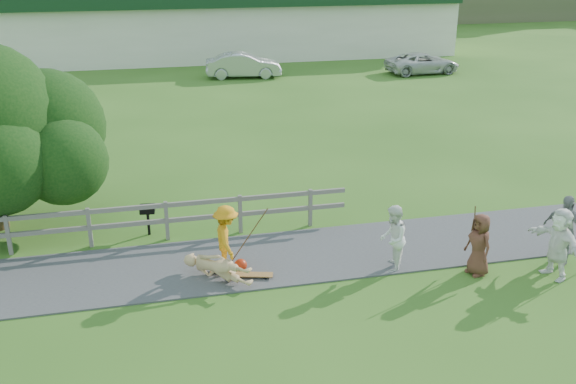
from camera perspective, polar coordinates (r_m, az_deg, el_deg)
The scene contains 18 objects.
ground at distance 15.04m, azimuth -2.17°, elevation -8.71°, with size 260.00×260.00×0.00m, color #315F1B.
path at distance 16.33m, azimuth -3.20°, elevation -6.09°, with size 34.00×3.00×0.04m, color #3B3C3E.
fence at distance 17.62m, azimuth -19.29°, elevation -2.69°, with size 15.05×0.10×1.10m.
strip_mall at distance 48.45m, azimuth -5.71°, elevation 15.19°, with size 32.50×10.75×5.10m.
skater_rider at distance 15.45m, azimuth -5.50°, elevation -4.48°, with size 1.07×0.61×1.66m, color orange.
skater_fallen at distance 15.37m, azimuth -6.27°, elevation -6.70°, with size 1.85×0.44×0.67m, color tan.
spectator_a at distance 15.75m, azimuth 9.29°, elevation -4.12°, with size 0.82×0.64×1.68m, color white.
spectator_b at distance 17.28m, azimuth 23.31°, elevation -3.08°, with size 1.06×0.44×1.80m, color gray.
spectator_c at distance 16.06m, azimuth 16.62°, elevation -4.50°, with size 0.76×0.49×1.55m, color brown.
spectator_d at distance 16.51m, azimuth 22.89°, elevation -4.22°, with size 1.64×0.52×1.76m, color white.
car_silver at distance 39.30m, azimuth -3.99°, elevation 11.17°, with size 1.56×4.48×1.48m, color #AEB0B6.
car_white at distance 41.43m, azimuth 11.87°, elevation 11.15°, with size 2.12×4.60×1.28m, color silver.
bbq at distance 18.00m, azimuth -12.32°, elevation -2.45°, with size 0.40×0.30×0.86m, color black, non-canonical shape.
longboard_rider at distance 15.81m, azimuth -5.40°, elevation -7.03°, with size 0.84×0.21×0.09m, color brown, non-canonical shape.
longboard_fallen at distance 15.52m, azimuth -3.22°, elevation -7.50°, with size 1.00×0.25×0.11m, color brown, non-canonical shape.
helmet at distance 15.83m, azimuth -4.24°, elevation -6.48°, with size 0.32×0.32×0.32m, color #A7270C.
pole_rider at distance 15.87m, azimuth -3.56°, elevation -3.49°, with size 0.03×0.03×1.76m, color brown.
pole_spec_left at distance 16.17m, azimuth 16.15°, elevation -3.98°, with size 0.03×0.03×1.70m, color brown.
Camera 1 is at (-2.43, -12.83, 7.47)m, focal length 40.00 mm.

